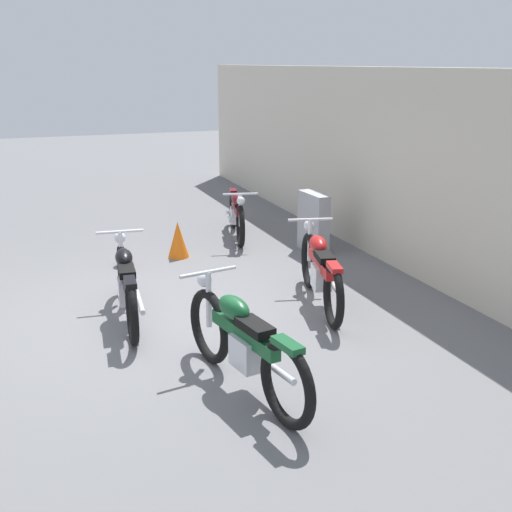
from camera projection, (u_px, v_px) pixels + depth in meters
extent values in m
plane|color=slate|center=(157.00, 317.00, 7.44)|extent=(40.00, 40.00, 0.00)
cube|color=beige|center=(438.00, 179.00, 8.32)|extent=(18.00, 0.30, 2.78)
cube|color=#9E9EA3|center=(313.00, 223.00, 9.88)|extent=(0.69, 0.24, 0.93)
sphere|color=maroon|center=(124.00, 258.00, 9.29)|extent=(0.24, 0.24, 0.24)
cone|color=orange|center=(178.00, 240.00, 9.66)|extent=(0.32, 0.32, 0.55)
torus|color=black|center=(309.00, 260.00, 8.34)|extent=(0.73, 0.26, 0.73)
torus|color=black|center=(333.00, 297.00, 7.06)|extent=(0.73, 0.26, 0.73)
cube|color=silver|center=(321.00, 277.00, 7.64)|extent=(0.36, 0.27, 0.28)
cube|color=#B21919|center=(321.00, 263.00, 7.64)|extent=(1.02, 0.34, 0.12)
ellipsoid|color=#B21919|center=(318.00, 244.00, 7.76)|extent=(0.48, 0.30, 0.20)
cube|color=black|center=(324.00, 257.00, 7.44)|extent=(0.43, 0.27, 0.08)
cube|color=#B21919|center=(335.00, 267.00, 6.96)|extent=(0.34, 0.19, 0.06)
cylinder|color=silver|center=(310.00, 240.00, 8.26)|extent=(0.06, 0.06, 0.55)
cylinder|color=silver|center=(310.00, 220.00, 8.18)|extent=(0.18, 0.57, 0.04)
sphere|color=silver|center=(309.00, 226.00, 8.28)|extent=(0.14, 0.14, 0.14)
cylinder|color=silver|center=(335.00, 287.00, 7.49)|extent=(0.69, 0.23, 0.06)
torus|color=black|center=(123.00, 274.00, 7.85)|extent=(0.71, 0.15, 0.71)
torus|color=black|center=(132.00, 312.00, 6.64)|extent=(0.71, 0.15, 0.71)
cube|color=silver|center=(127.00, 291.00, 7.20)|extent=(0.33, 0.22, 0.27)
cube|color=black|center=(126.00, 277.00, 7.20)|extent=(1.00, 0.19, 0.12)
ellipsoid|color=black|center=(124.00, 258.00, 7.31)|extent=(0.44, 0.23, 0.19)
cube|color=black|center=(127.00, 271.00, 7.00)|extent=(0.40, 0.21, 0.08)
cube|color=black|center=(130.00, 282.00, 6.55)|extent=(0.32, 0.14, 0.06)
cylinder|color=silver|center=(121.00, 253.00, 7.77)|extent=(0.05, 0.05, 0.53)
cylinder|color=silver|center=(120.00, 232.00, 7.70)|extent=(0.09, 0.56, 0.03)
sphere|color=silver|center=(120.00, 238.00, 7.80)|extent=(0.14, 0.14, 0.14)
cylinder|color=silver|center=(140.00, 302.00, 7.07)|extent=(0.68, 0.12, 0.06)
torus|color=black|center=(240.00, 226.00, 10.16)|extent=(0.69, 0.25, 0.69)
torus|color=black|center=(233.00, 209.00, 11.38)|extent=(0.69, 0.25, 0.69)
cube|color=silver|center=(236.00, 215.00, 10.81)|extent=(0.34, 0.26, 0.27)
cube|color=#590F14|center=(237.00, 207.00, 10.72)|extent=(0.97, 0.32, 0.11)
ellipsoid|color=#590F14|center=(237.00, 199.00, 10.51)|extent=(0.45, 0.28, 0.19)
cube|color=black|center=(236.00, 198.00, 10.85)|extent=(0.41, 0.26, 0.08)
cube|color=#590F14|center=(233.00, 191.00, 11.28)|extent=(0.32, 0.18, 0.06)
cylinder|color=silver|center=(240.00, 210.00, 10.09)|extent=(0.05, 0.05, 0.52)
cylinder|color=silver|center=(240.00, 194.00, 10.01)|extent=(0.16, 0.54, 0.03)
sphere|color=silver|center=(241.00, 201.00, 9.97)|extent=(0.13, 0.13, 0.13)
cylinder|color=silver|center=(229.00, 217.00, 10.99)|extent=(0.66, 0.21, 0.06)
torus|color=black|center=(209.00, 326.00, 6.24)|extent=(0.75, 0.22, 0.74)
torus|color=black|center=(287.00, 385.00, 5.12)|extent=(0.75, 0.22, 0.74)
cube|color=silver|center=(247.00, 353.00, 5.63)|extent=(0.36, 0.26, 0.28)
cube|color=#145128|center=(244.00, 334.00, 5.63)|extent=(1.05, 0.28, 0.12)
ellipsoid|color=#145128|center=(234.00, 308.00, 5.72)|extent=(0.48, 0.28, 0.20)
cube|color=black|center=(255.00, 327.00, 5.44)|extent=(0.43, 0.25, 0.08)
cube|color=#145128|center=(288.00, 345.00, 5.02)|extent=(0.34, 0.18, 0.06)
cylinder|color=silver|center=(209.00, 300.00, 6.16)|extent=(0.06, 0.06, 0.56)
cylinder|color=silver|center=(208.00, 272.00, 6.08)|extent=(0.14, 0.59, 0.04)
sphere|color=silver|center=(205.00, 280.00, 6.18)|extent=(0.14, 0.14, 0.14)
cylinder|color=silver|center=(271.00, 366.00, 5.55)|extent=(0.71, 0.19, 0.06)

